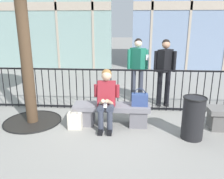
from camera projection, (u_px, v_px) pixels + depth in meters
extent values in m
plane|color=gray|center=(112.00, 124.00, 4.97)|extent=(60.00, 60.00, 0.00)
cube|color=slate|center=(112.00, 107.00, 4.86)|extent=(1.60, 0.44, 0.10)
cube|color=slate|center=(86.00, 116.00, 4.96)|extent=(0.36, 0.37, 0.35)
cube|color=slate|center=(138.00, 117.00, 4.88)|extent=(0.36, 0.37, 0.35)
cylinder|color=#383D4C|center=(102.00, 106.00, 4.68)|extent=(0.15, 0.40, 0.15)
cylinder|color=#383D4C|center=(101.00, 122.00, 4.55)|extent=(0.11, 0.11, 0.45)
cube|color=black|center=(100.00, 132.00, 4.55)|extent=(0.09, 0.22, 0.08)
cylinder|color=#383D4C|center=(111.00, 107.00, 4.66)|extent=(0.15, 0.40, 0.15)
cylinder|color=#383D4C|center=(110.00, 122.00, 4.54)|extent=(0.11, 0.11, 0.45)
cube|color=black|center=(110.00, 132.00, 4.54)|extent=(0.09, 0.22, 0.08)
cube|color=maroon|center=(107.00, 93.00, 4.74)|extent=(0.36, 0.30, 0.55)
cylinder|color=maroon|center=(96.00, 91.00, 4.74)|extent=(0.08, 0.08, 0.26)
cylinder|color=#DBAD89|center=(102.00, 102.00, 4.57)|extent=(0.16, 0.28, 0.20)
cylinder|color=maroon|center=(117.00, 91.00, 4.71)|extent=(0.08, 0.08, 0.26)
cylinder|color=#DBAD89|center=(110.00, 102.00, 4.56)|extent=(0.16, 0.28, 0.20)
cube|color=silver|center=(105.00, 104.00, 4.51)|extent=(0.07, 0.10, 0.13)
sphere|color=#DBAD89|center=(107.00, 76.00, 4.62)|extent=(0.20, 0.20, 0.20)
sphere|color=olive|center=(107.00, 74.00, 4.64)|extent=(0.20, 0.20, 0.20)
cube|color=#33477F|center=(140.00, 100.00, 4.76)|extent=(0.33, 0.18, 0.25)
torus|color=#1E2A4C|center=(140.00, 94.00, 4.72)|extent=(0.23, 0.02, 0.23)
cube|color=beige|center=(75.00, 121.00, 4.72)|extent=(0.28, 0.18, 0.35)
torus|color=slate|center=(74.00, 113.00, 4.61)|extent=(0.14, 0.01, 0.14)
torus|color=slate|center=(75.00, 111.00, 4.73)|extent=(0.14, 0.01, 0.14)
cylinder|color=#383D4C|center=(133.00, 85.00, 6.35)|extent=(0.13, 0.13, 0.90)
cube|color=black|center=(133.00, 100.00, 6.43)|extent=(0.09, 0.22, 0.06)
cylinder|color=#383D4C|center=(141.00, 85.00, 6.34)|extent=(0.13, 0.13, 0.90)
cube|color=black|center=(140.00, 100.00, 6.41)|extent=(0.09, 0.22, 0.06)
cube|color=#1E7259|center=(138.00, 59.00, 6.14)|extent=(0.43, 0.42, 0.56)
cylinder|color=#1E7259|center=(129.00, 59.00, 6.16)|extent=(0.08, 0.08, 0.52)
cylinder|color=#1E7259|center=(147.00, 59.00, 6.13)|extent=(0.08, 0.08, 0.52)
sphere|color=beige|center=(138.00, 43.00, 6.03)|extent=(0.20, 0.20, 0.20)
sphere|color=black|center=(138.00, 42.00, 6.04)|extent=(0.20, 0.20, 0.20)
cube|color=silver|center=(147.00, 57.00, 6.01)|extent=(0.07, 0.01, 0.14)
cylinder|color=black|center=(159.00, 88.00, 6.02)|extent=(0.13, 0.13, 0.90)
cube|color=black|center=(159.00, 104.00, 6.10)|extent=(0.09, 0.22, 0.06)
cylinder|color=black|center=(167.00, 89.00, 6.01)|extent=(0.13, 0.13, 0.90)
cube|color=black|center=(166.00, 104.00, 6.09)|extent=(0.09, 0.22, 0.06)
cube|color=black|center=(165.00, 61.00, 5.81)|extent=(0.42, 0.43, 0.56)
cylinder|color=black|center=(156.00, 61.00, 5.83)|extent=(0.08, 0.08, 0.52)
cylinder|color=black|center=(175.00, 62.00, 5.80)|extent=(0.08, 0.08, 0.52)
sphere|color=tan|center=(166.00, 45.00, 5.70)|extent=(0.20, 0.20, 0.20)
sphere|color=black|center=(166.00, 43.00, 5.71)|extent=(0.20, 0.20, 0.20)
cylinder|color=black|center=(4.00, 87.00, 5.89)|extent=(0.02, 0.02, 1.03)
cylinder|color=black|center=(10.00, 87.00, 5.88)|extent=(0.02, 0.02, 1.03)
cylinder|color=black|center=(17.00, 88.00, 5.87)|extent=(0.02, 0.02, 1.03)
cylinder|color=black|center=(23.00, 88.00, 5.86)|extent=(0.02, 0.02, 1.03)
cylinder|color=black|center=(30.00, 88.00, 5.84)|extent=(0.02, 0.02, 1.03)
cylinder|color=black|center=(36.00, 88.00, 5.83)|extent=(0.02, 0.02, 1.03)
cylinder|color=black|center=(43.00, 88.00, 5.82)|extent=(0.02, 0.02, 1.03)
cylinder|color=black|center=(50.00, 88.00, 5.81)|extent=(0.02, 0.02, 1.03)
cylinder|color=black|center=(56.00, 88.00, 5.79)|extent=(0.02, 0.02, 1.03)
cylinder|color=black|center=(63.00, 89.00, 5.78)|extent=(0.02, 0.02, 1.03)
cylinder|color=black|center=(70.00, 89.00, 5.77)|extent=(0.02, 0.02, 1.03)
cylinder|color=black|center=(77.00, 89.00, 5.76)|extent=(0.02, 0.02, 1.03)
cylinder|color=black|center=(83.00, 89.00, 5.75)|extent=(0.02, 0.02, 1.03)
cylinder|color=black|center=(90.00, 89.00, 5.73)|extent=(0.02, 0.02, 1.03)
cylinder|color=black|center=(97.00, 89.00, 5.72)|extent=(0.02, 0.02, 1.03)
cylinder|color=black|center=(104.00, 89.00, 5.71)|extent=(0.02, 0.02, 1.03)
cylinder|color=black|center=(111.00, 90.00, 5.70)|extent=(0.02, 0.02, 1.03)
cylinder|color=black|center=(118.00, 90.00, 5.69)|extent=(0.02, 0.02, 1.03)
cylinder|color=black|center=(125.00, 90.00, 5.67)|extent=(0.02, 0.02, 1.03)
cylinder|color=black|center=(132.00, 90.00, 5.66)|extent=(0.02, 0.02, 1.03)
cylinder|color=black|center=(139.00, 90.00, 5.65)|extent=(0.02, 0.02, 1.03)
cylinder|color=black|center=(146.00, 90.00, 5.64)|extent=(0.02, 0.02, 1.03)
cylinder|color=black|center=(153.00, 90.00, 5.62)|extent=(0.02, 0.02, 1.03)
cylinder|color=black|center=(160.00, 91.00, 5.61)|extent=(0.02, 0.02, 1.03)
cylinder|color=black|center=(167.00, 91.00, 5.60)|extent=(0.02, 0.02, 1.03)
cylinder|color=black|center=(175.00, 91.00, 5.59)|extent=(0.02, 0.02, 1.03)
cylinder|color=black|center=(182.00, 91.00, 5.58)|extent=(0.02, 0.02, 1.03)
cylinder|color=black|center=(189.00, 91.00, 5.56)|extent=(0.02, 0.02, 1.03)
cylinder|color=black|center=(196.00, 91.00, 5.55)|extent=(0.02, 0.02, 1.03)
cylinder|color=black|center=(204.00, 91.00, 5.54)|extent=(0.02, 0.02, 1.03)
cylinder|color=black|center=(211.00, 92.00, 5.53)|extent=(0.02, 0.02, 1.03)
cylinder|color=black|center=(218.00, 92.00, 5.52)|extent=(0.02, 0.02, 1.03)
cube|color=black|center=(114.00, 107.00, 5.82)|extent=(7.73, 0.04, 0.04)
cube|color=black|center=(114.00, 70.00, 5.55)|extent=(7.73, 0.04, 0.04)
cylinder|color=black|center=(33.00, 121.00, 5.10)|extent=(1.22, 1.22, 0.01)
torus|color=black|center=(33.00, 121.00, 5.10)|extent=(1.25, 1.25, 0.03)
cylinder|color=#4C3826|center=(25.00, 43.00, 4.63)|extent=(0.24, 0.24, 3.40)
cube|color=#605E5B|center=(218.00, 120.00, 4.73)|extent=(0.36, 0.37, 0.35)
cylinder|color=black|center=(193.00, 118.00, 4.27)|extent=(0.40, 0.40, 0.80)
torus|color=black|center=(195.00, 98.00, 4.16)|extent=(0.43, 0.43, 0.03)
cube|color=#AD9E8C|center=(20.00, 6.00, 10.40)|extent=(8.29, 0.04, 0.36)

